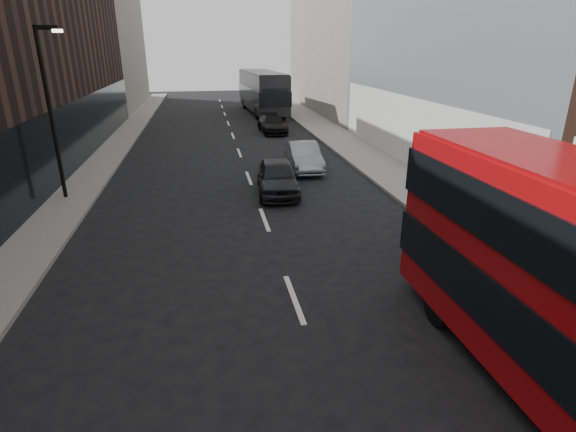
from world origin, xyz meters
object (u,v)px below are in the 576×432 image
grey_bus (262,91)px  car_b (304,156)px  car_c (272,124)px  street_lamp (51,103)px  car_a (277,176)px

grey_bus → car_b: (-0.70, -22.61, -1.44)m
car_b → car_c: car_b is taller
street_lamp → car_c: (11.38, 14.77, -3.52)m
grey_bus → car_a: 26.66m
street_lamp → car_c: 18.98m
car_b → car_a: bearing=-115.7°
grey_bus → car_b: size_ratio=2.85×
car_b → street_lamp: bearing=-161.7°
grey_bus → car_c: size_ratio=2.81×
street_lamp → grey_bus: size_ratio=0.55×
car_b → car_c: 11.55m
street_lamp → grey_bus: (12.07, 25.84, -2.00)m
grey_bus → car_b: grey_bus is taller
grey_bus → car_c: 11.19m
car_a → car_b: car_a is taller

